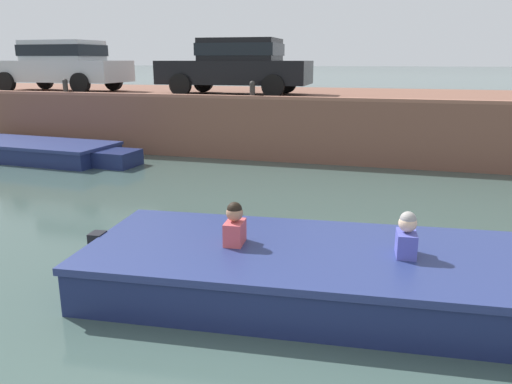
# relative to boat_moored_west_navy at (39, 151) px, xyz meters

# --- Properties ---
(ground_plane) EXTENTS (400.00, 400.00, 0.00)m
(ground_plane) POSITION_rel_boat_moored_west_navy_xyz_m (7.91, -4.19, -0.23)
(ground_plane) COLOR #384C47
(far_quay_wall) EXTENTS (60.00, 6.00, 1.58)m
(far_quay_wall) POSITION_rel_boat_moored_west_navy_xyz_m (7.91, 4.42, 0.56)
(far_quay_wall) COLOR brown
(far_quay_wall) RESTS_ON ground
(far_wall_coping) EXTENTS (60.00, 0.24, 0.08)m
(far_wall_coping) POSITION_rel_boat_moored_west_navy_xyz_m (7.91, 1.54, 1.39)
(far_wall_coping) COLOR #925F4C
(far_wall_coping) RESTS_ON far_quay_wall
(boat_moored_west_navy) EXTENTS (5.40, 2.03, 0.47)m
(boat_moored_west_navy) POSITION_rel_boat_moored_west_navy_xyz_m (0.00, 0.00, 0.00)
(boat_moored_west_navy) COLOR navy
(boat_moored_west_navy) RESTS_ON ground
(motorboat_passing) EXTENTS (6.56, 2.50, 1.03)m
(motorboat_passing) POSITION_rel_boat_moored_west_navy_xyz_m (8.65, -5.71, 0.04)
(motorboat_passing) COLOR navy
(motorboat_passing) RESTS_ON ground
(car_leftmost_silver) EXTENTS (4.37, 1.99, 1.54)m
(car_leftmost_silver) POSITION_rel_boat_moored_west_navy_xyz_m (-1.28, 2.97, 2.19)
(car_leftmost_silver) COLOR #B7BABC
(car_leftmost_silver) RESTS_ON far_quay_wall
(car_left_inner_black) EXTENTS (4.25, 2.10, 1.54)m
(car_left_inner_black) POSITION_rel_boat_moored_west_navy_xyz_m (4.52, 2.97, 2.19)
(car_left_inner_black) COLOR black
(car_left_inner_black) RESTS_ON far_quay_wall
(mooring_bollard_west) EXTENTS (0.15, 0.15, 0.45)m
(mooring_bollard_west) POSITION_rel_boat_moored_west_navy_xyz_m (-0.25, 1.67, 1.59)
(mooring_bollard_west) COLOR #2D2B28
(mooring_bollard_west) RESTS_ON far_quay_wall
(mooring_bollard_mid) EXTENTS (0.15, 0.15, 0.45)m
(mooring_bollard_mid) POSITION_rel_boat_moored_west_navy_xyz_m (5.34, 1.67, 1.59)
(mooring_bollard_mid) COLOR #2D2B28
(mooring_bollard_mid) RESTS_ON far_quay_wall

